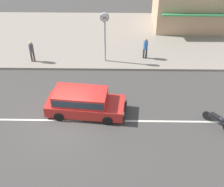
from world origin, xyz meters
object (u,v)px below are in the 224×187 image
minivan_red_0 (83,102)px  pedestrian_mid_kerb (145,47)px  motorcycle_0 (218,120)px  shopfront_corner_warung (194,1)px  street_clock (105,26)px  pedestrian_far_end (31,50)px

minivan_red_0 → pedestrian_mid_kerb: pedestrian_mid_kerb is taller
pedestrian_mid_kerb → motorcycle_0: bearing=-62.8°
minivan_red_0 → shopfront_corner_warung: bearing=54.3°
motorcycle_0 → street_clock: bearing=134.7°
minivan_red_0 → street_clock: bearing=79.0°
motorcycle_0 → pedestrian_mid_kerb: (-3.73, 7.27, 0.68)m
pedestrian_mid_kerb → shopfront_corner_warung: bearing=52.3°
minivan_red_0 → motorcycle_0: minivan_red_0 is taller
pedestrian_mid_kerb → pedestrian_far_end: bearing=-175.9°
motorcycle_0 → pedestrian_far_end: (-12.21, 6.67, 0.70)m
street_clock → pedestrian_far_end: bearing=-178.4°
motorcycle_0 → pedestrian_far_end: size_ratio=0.88×
pedestrian_far_end → shopfront_corner_warung: bearing=26.5°
pedestrian_far_end → motorcycle_0: bearing=-28.6°
minivan_red_0 → pedestrian_mid_kerb: (4.15, 6.23, 0.26)m
shopfront_corner_warung → street_clock: bearing=-140.1°
minivan_red_0 → street_clock: size_ratio=1.29×
street_clock → pedestrian_far_end: (-5.45, -0.16, -1.86)m
pedestrian_mid_kerb → shopfront_corner_warung: (4.57, 5.91, 1.26)m
pedestrian_mid_kerb → pedestrian_far_end: (-8.48, -0.60, 0.02)m
pedestrian_mid_kerb → shopfront_corner_warung: size_ratio=0.24×
motorcycle_0 → street_clock: street_clock is taller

